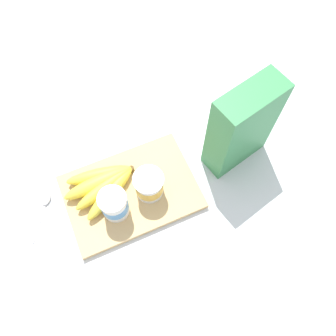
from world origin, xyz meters
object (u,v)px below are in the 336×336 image
(yogurt_cup_back, at_px, (114,205))
(spoon, at_px, (43,209))
(cutting_board, at_px, (131,192))
(yogurt_cup_front, at_px, (149,185))
(banana_bunch, at_px, (103,184))
(cereal_box, at_px, (241,126))

(yogurt_cup_back, bearing_deg, spoon, -25.81)
(cutting_board, distance_m, spoon, 0.23)
(yogurt_cup_front, relative_size, yogurt_cup_back, 0.89)
(banana_bunch, relative_size, spoon, 1.62)
(cereal_box, height_order, yogurt_cup_back, cereal_box)
(yogurt_cup_back, relative_size, spoon, 0.73)
(yogurt_cup_back, distance_m, spoon, 0.20)
(yogurt_cup_back, bearing_deg, cereal_box, -173.72)
(yogurt_cup_back, bearing_deg, cutting_board, -145.68)
(cutting_board, relative_size, cereal_box, 1.26)
(yogurt_cup_front, distance_m, yogurt_cup_back, 0.10)
(yogurt_cup_back, distance_m, banana_bunch, 0.08)
(yogurt_cup_back, bearing_deg, banana_bunch, -83.05)
(yogurt_cup_front, bearing_deg, banana_bunch, -28.76)
(cereal_box, xyz_separation_m, yogurt_cup_back, (0.36, 0.04, -0.07))
(cereal_box, height_order, yogurt_cup_front, cereal_box)
(yogurt_cup_front, xyz_separation_m, banana_bunch, (0.11, -0.06, -0.02))
(cutting_board, xyz_separation_m, cereal_box, (-0.30, -0.00, 0.13))
(cereal_box, distance_m, banana_bunch, 0.38)
(cereal_box, bearing_deg, spoon, 161.56)
(banana_bunch, height_order, spoon, banana_bunch)
(cutting_board, bearing_deg, cereal_box, -179.29)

